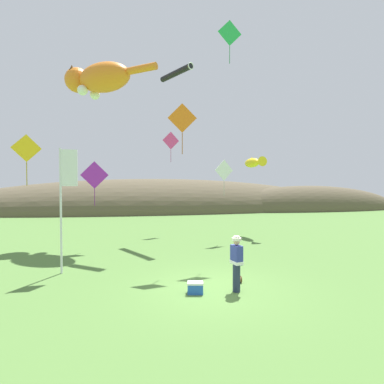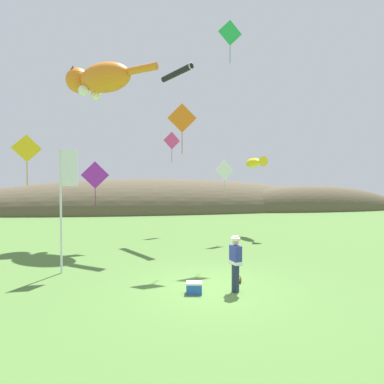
{
  "view_description": "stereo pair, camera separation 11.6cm",
  "coord_description": "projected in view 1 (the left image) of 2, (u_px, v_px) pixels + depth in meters",
  "views": [
    {
      "loc": [
        -2.58,
        -9.35,
        3.44
      ],
      "look_at": [
        0.0,
        4.0,
        3.06
      ],
      "focal_mm": 28.0,
      "sensor_mm": 36.0,
      "label": 1
    },
    {
      "loc": [
        -2.46,
        -9.38,
        3.44
      ],
      "look_at": [
        0.0,
        4.0,
        3.06
      ],
      "focal_mm": 28.0,
      "sensor_mm": 36.0,
      "label": 2
    }
  ],
  "objects": [
    {
      "name": "ground_plane",
      "position": [
        215.0,
        289.0,
        9.77
      ],
      "size": [
        120.0,
        120.0,
        0.0
      ],
      "primitive_type": "plane",
      "color": "#517A38"
    },
    {
      "name": "kite_diamond_violet",
      "position": [
        94.0,
        175.0,
        15.73
      ],
      "size": [
        1.44,
        0.06,
        2.34
      ],
      "color": "purple"
    },
    {
      "name": "kite_diamond_pink",
      "position": [
        171.0,
        141.0,
        21.19
      ],
      "size": [
        1.22,
        0.33,
        2.15
      ],
      "color": "#E53F8C"
    },
    {
      "name": "kite_diamond_gold",
      "position": [
        26.0,
        149.0,
        11.37
      ],
      "size": [
        0.98,
        0.42,
        1.96
      ],
      "color": "yellow"
    },
    {
      "name": "picnic_cooler",
      "position": [
        195.0,
        288.0,
        9.36
      ],
      "size": [
        0.54,
        0.41,
        0.36
      ],
      "color": "blue",
      "rests_on": "ground"
    },
    {
      "name": "distant_hill_ridge",
      "position": [
        182.0,
        211.0,
        38.05
      ],
      "size": [
        58.48,
        12.13,
        8.08
      ],
      "color": "brown",
      "rests_on": "ground"
    },
    {
      "name": "festival_banner_pole",
      "position": [
        65.0,
        192.0,
        11.4
      ],
      "size": [
        0.66,
        0.08,
        4.79
      ],
      "color": "silver",
      "rests_on": "ground"
    },
    {
      "name": "kite_spool",
      "position": [
        239.0,
        279.0,
        10.36
      ],
      "size": [
        0.12,
        0.24,
        0.24
      ],
      "color": "olive",
      "rests_on": "ground"
    },
    {
      "name": "kite_giant_cat",
      "position": [
        98.0,
        79.0,
        17.49
      ],
      "size": [
        5.4,
        4.26,
        1.94
      ],
      "color": "orange"
    },
    {
      "name": "kite_diamond_orange",
      "position": [
        182.0,
        118.0,
        12.49
      ],
      "size": [
        1.22,
        0.17,
        2.12
      ],
      "color": "orange"
    },
    {
      "name": "kite_fish_windsock",
      "position": [
        254.0,
        162.0,
        20.28
      ],
      "size": [
        0.81,
        2.44,
        0.74
      ],
      "color": "yellow"
    },
    {
      "name": "festival_attendant",
      "position": [
        237.0,
        262.0,
        9.5
      ],
      "size": [
        0.35,
        0.47,
        1.77
      ],
      "color": "#232D47",
      "rests_on": "ground"
    },
    {
      "name": "kite_diamond_green",
      "position": [
        230.0,
        33.0,
        15.29
      ],
      "size": [
        1.3,
        0.11,
        2.2
      ],
      "color": "green"
    },
    {
      "name": "kite_tube_streamer",
      "position": [
        176.0,
        73.0,
        18.89
      ],
      "size": [
        1.8,
        2.87,
        0.44
      ],
      "color": "black"
    },
    {
      "name": "kite_diamond_white",
      "position": [
        224.0,
        170.0,
        17.78
      ],
      "size": [
        1.21,
        0.38,
        2.16
      ],
      "color": "white"
    }
  ]
}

